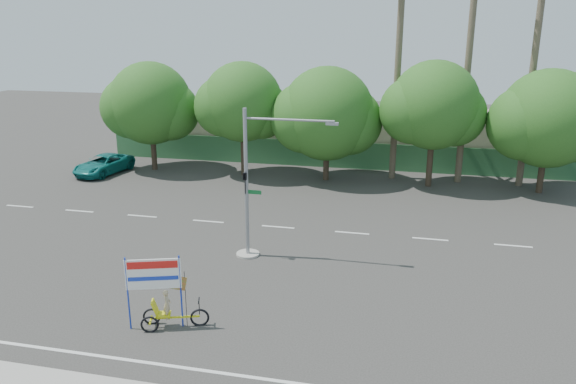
# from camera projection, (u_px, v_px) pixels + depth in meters

# --- Properties ---
(ground) EXTENTS (120.00, 120.00, 0.00)m
(ground) POSITION_uv_depth(u_px,v_px,m) (279.00, 299.00, 22.42)
(ground) COLOR #33302D
(ground) RESTS_ON ground
(fence) EXTENTS (38.00, 0.08, 2.00)m
(fence) POSITION_uv_depth(u_px,v_px,m) (347.00, 155.00, 42.19)
(fence) COLOR #336B3D
(fence) RESTS_ON ground
(building_left) EXTENTS (12.00, 8.00, 4.00)m
(building_left) POSITION_uv_depth(u_px,v_px,m) (238.00, 127.00, 48.22)
(building_left) COLOR beige
(building_left) RESTS_ON ground
(building_right) EXTENTS (14.00, 8.00, 3.60)m
(building_right) POSITION_uv_depth(u_px,v_px,m) (454.00, 138.00, 44.45)
(building_right) COLOR beige
(building_right) RESTS_ON ground
(tree_far_left) EXTENTS (7.14, 6.00, 7.96)m
(tree_far_left) POSITION_uv_depth(u_px,v_px,m) (150.00, 106.00, 40.81)
(tree_far_left) COLOR #473828
(tree_far_left) RESTS_ON ground
(tree_left) EXTENTS (6.66, 5.60, 8.07)m
(tree_left) POSITION_uv_depth(u_px,v_px,m) (242.00, 105.00, 39.24)
(tree_left) COLOR #473828
(tree_left) RESTS_ON ground
(tree_center) EXTENTS (7.62, 6.40, 7.85)m
(tree_center) POSITION_uv_depth(u_px,v_px,m) (326.00, 116.00, 38.14)
(tree_center) COLOR #473828
(tree_center) RESTS_ON ground
(tree_right) EXTENTS (6.90, 5.80, 8.36)m
(tree_right) POSITION_uv_depth(u_px,v_px,m) (433.00, 108.00, 36.43)
(tree_right) COLOR #473828
(tree_right) RESTS_ON ground
(tree_far_right) EXTENTS (7.38, 6.20, 7.94)m
(tree_far_right) POSITION_uv_depth(u_px,v_px,m) (547.00, 122.00, 35.11)
(tree_far_right) COLOR #473828
(tree_far_right) RESTS_ON ground
(palm_tall) EXTENTS (3.73, 3.79, 17.45)m
(palm_tall) POSITION_uv_depth(u_px,v_px,m) (472.00, 24.00, 35.87)
(palm_tall) COLOR #70604C
(palm_tall) RESTS_ON ground
(palm_mid) EXTENTS (3.73, 3.79, 15.45)m
(palm_mid) POSITION_uv_depth(u_px,v_px,m) (536.00, 42.00, 35.33)
(palm_mid) COLOR #70604C
(palm_mid) RESTS_ON ground
(palm_short) EXTENTS (3.73, 3.79, 14.45)m
(palm_short) POSITION_uv_depth(u_px,v_px,m) (399.00, 50.00, 37.29)
(palm_short) COLOR #70604C
(palm_short) RESTS_ON ground
(traffic_signal) EXTENTS (4.72, 1.10, 7.00)m
(traffic_signal) POSITION_uv_depth(u_px,v_px,m) (253.00, 197.00, 25.75)
(traffic_signal) COLOR gray
(traffic_signal) RESTS_ON ground
(trike_billboard) EXTENTS (2.75, 1.20, 2.83)m
(trike_billboard) POSITION_uv_depth(u_px,v_px,m) (163.00, 299.00, 20.05)
(trike_billboard) COLOR black
(trike_billboard) RESTS_ON ground
(pickup_truck) EXTENTS (3.08, 5.24, 1.37)m
(pickup_truck) POSITION_uv_depth(u_px,v_px,m) (104.00, 164.00, 40.81)
(pickup_truck) COLOR #10706A
(pickup_truck) RESTS_ON ground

